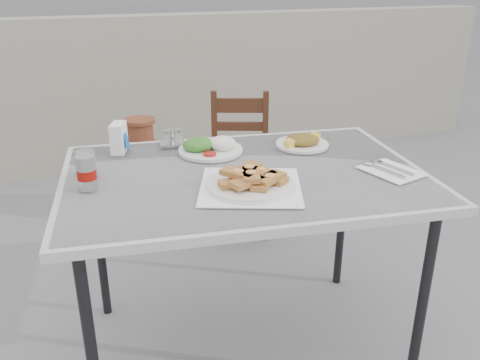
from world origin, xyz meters
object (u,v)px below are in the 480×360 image
object	(u,v)px
cola_glass	(87,166)
chair	(239,161)
cafe_table	(244,185)
condiment_caddy	(172,140)
soda_can	(86,173)
terracotta_urn	(144,171)
salad_chopped_plate	(302,142)
napkin_holder	(119,138)
salad_rice_plate	(210,147)
pide_plate	(250,179)

from	to	relation	value
cola_glass	chair	size ratio (longest dim) A/B	0.12
cafe_table	condiment_caddy	world-z (taller)	condiment_caddy
soda_can	terracotta_urn	distance (m)	1.57
salad_chopped_plate	napkin_holder	distance (m)	0.78
salad_chopped_plate	soda_can	size ratio (longest dim) A/B	1.89
soda_can	cola_glass	xyz separation A→B (m)	(0.01, 0.11, -0.02)
cola_glass	chair	distance (m)	1.39
cafe_table	soda_can	bearing A→B (deg)	177.55
soda_can	condiment_caddy	distance (m)	0.52
cafe_table	napkin_holder	bearing A→B (deg)	137.83
salad_chopped_plate	soda_can	world-z (taller)	soda_can
salad_rice_plate	cola_glass	size ratio (longest dim) A/B	2.69
chair	salad_chopped_plate	bearing A→B (deg)	-71.22
cafe_table	napkin_holder	size ratio (longest dim) A/B	11.80
soda_can	napkin_holder	size ratio (longest dim) A/B	0.98
soda_can	chair	world-z (taller)	soda_can
cola_glass	chair	xyz separation A→B (m)	(0.92, 0.95, -0.43)
soda_can	napkin_holder	bearing A→B (deg)	66.83
terracotta_urn	napkin_holder	bearing A→B (deg)	-102.38
condiment_caddy	chair	world-z (taller)	condiment_caddy
salad_chopped_plate	condiment_caddy	xyz separation A→B (m)	(-0.53, 0.19, 0.01)
condiment_caddy	terracotta_urn	bearing A→B (deg)	89.58
salad_rice_plate	salad_chopped_plate	world-z (taller)	salad_rice_plate
salad_rice_plate	terracotta_urn	size ratio (longest dim) A/B	0.41
cola_glass	chair	world-z (taller)	cola_glass
salad_chopped_plate	cola_glass	world-z (taller)	cola_glass
salad_chopped_plate	napkin_holder	world-z (taller)	napkin_holder
pide_plate	condiment_caddy	xyz separation A→B (m)	(-0.16, 0.53, -0.01)
salad_chopped_plate	condiment_caddy	world-z (taller)	condiment_caddy
terracotta_urn	salad_rice_plate	bearing A→B (deg)	-84.15
napkin_holder	chair	distance (m)	1.14
salad_rice_plate	terracotta_urn	xyz separation A→B (m)	(-0.12, 1.19, -0.54)
soda_can	napkin_holder	distance (m)	0.38
soda_can	condiment_caddy	size ratio (longest dim) A/B	1.02
cola_glass	condiment_caddy	distance (m)	0.45
cola_glass	napkin_holder	bearing A→B (deg)	58.97
cafe_table	chair	xyz separation A→B (m)	(0.36, 1.09, -0.33)
pide_plate	chair	distance (m)	1.36
salad_rice_plate	chair	size ratio (longest dim) A/B	0.32
soda_can	chair	xyz separation A→B (m)	(0.93, 1.07, -0.45)
cafe_table	salad_chopped_plate	distance (m)	0.40
napkin_holder	salad_rice_plate	bearing A→B (deg)	0.61
soda_can	terracotta_urn	world-z (taller)	soda_can
napkin_holder	terracotta_urn	xyz separation A→B (m)	(0.23, 1.06, -0.58)
cola_glass	napkin_holder	xyz separation A→B (m)	(0.14, 0.24, 0.02)
pide_plate	condiment_caddy	bearing A→B (deg)	106.91
napkin_holder	condiment_caddy	xyz separation A→B (m)	(0.22, 0.01, -0.04)
soda_can	napkin_holder	world-z (taller)	napkin_holder
cafe_table	salad_chopped_plate	size ratio (longest dim) A/B	6.37
salad_rice_plate	chair	world-z (taller)	salad_rice_plate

